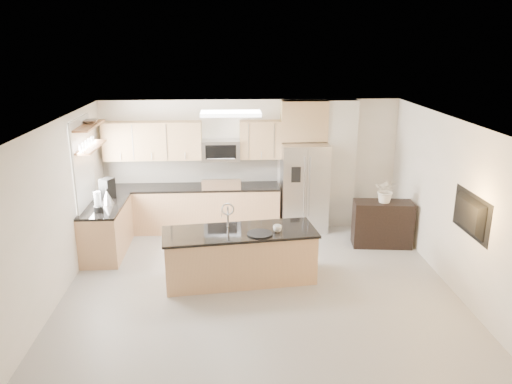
{
  "coord_description": "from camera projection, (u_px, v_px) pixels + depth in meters",
  "views": [
    {
      "loc": [
        -0.44,
        -6.71,
        3.74
      ],
      "look_at": [
        0.0,
        1.3,
        1.28
      ],
      "focal_mm": 35.0,
      "sensor_mm": 36.0,
      "label": 1
    }
  ],
  "objects": [
    {
      "name": "coffee_maker",
      "position": [
        107.0,
        189.0,
        9.2
      ],
      "size": [
        0.28,
        0.3,
        0.37
      ],
      "color": "black",
      "rests_on": "left_counter"
    },
    {
      "name": "shelf_upper",
      "position": [
        88.0,
        126.0,
        8.55
      ],
      "size": [
        0.3,
        1.2,
        0.04
      ],
      "primitive_type": "cube",
      "color": "olive",
      "rests_on": "wall_left"
    },
    {
      "name": "wall_front",
      "position": [
        287.0,
        354.0,
        4.04
      ],
      "size": [
        6.0,
        0.02,
        2.6
      ],
      "primitive_type": "cube",
      "color": "white",
      "rests_on": "floor"
    },
    {
      "name": "platter",
      "position": [
        260.0,
        234.0,
        7.74
      ],
      "size": [
        0.45,
        0.45,
        0.02
      ],
      "primitive_type": "cylinder",
      "rotation": [
        0.0,
        0.0,
        0.13
      ],
      "color": "black",
      "rests_on": "island"
    },
    {
      "name": "credenza",
      "position": [
        382.0,
        224.0,
        9.33
      ],
      "size": [
        1.12,
        0.57,
        0.86
      ],
      "primitive_type": "cube",
      "rotation": [
        0.0,
        0.0,
        -0.11
      ],
      "color": "black",
      "rests_on": "floor"
    },
    {
      "name": "island",
      "position": [
        240.0,
        255.0,
        8.0
      ],
      "size": [
        2.51,
        1.16,
        1.26
      ],
      "rotation": [
        0.0,
        0.0,
        0.12
      ],
      "color": "tan",
      "rests_on": "floor"
    },
    {
      "name": "back_counter",
      "position": [
        191.0,
        207.0,
        10.12
      ],
      "size": [
        3.55,
        0.66,
        1.44
      ],
      "color": "tan",
      "rests_on": "floor"
    },
    {
      "name": "range",
      "position": [
        222.0,
        207.0,
        10.14
      ],
      "size": [
        0.76,
        0.64,
        1.14
      ],
      "color": "black",
      "rests_on": "floor"
    },
    {
      "name": "upper_cabinets",
      "position": [
        185.0,
        140.0,
        9.87
      ],
      "size": [
        3.5,
        0.33,
        0.75
      ],
      "color": "tan",
      "rests_on": "wall_back"
    },
    {
      "name": "shelf_lower",
      "position": [
        90.0,
        147.0,
        8.66
      ],
      "size": [
        0.3,
        1.2,
        0.04
      ],
      "primitive_type": "cube",
      "color": "olive",
      "rests_on": "wall_left"
    },
    {
      "name": "cup",
      "position": [
        277.0,
        228.0,
        7.83
      ],
      "size": [
        0.16,
        0.16,
        0.11
      ],
      "primitive_type": "imported",
      "rotation": [
        0.0,
        0.0,
        -0.21
      ],
      "color": "white",
      "rests_on": "island"
    },
    {
      "name": "wall_right",
      "position": [
        465.0,
        213.0,
        7.3
      ],
      "size": [
        0.02,
        6.5,
        2.6
      ],
      "primitive_type": "cube",
      "color": "white",
      "rests_on": "floor"
    },
    {
      "name": "left_counter",
      "position": [
        107.0,
        229.0,
        9.01
      ],
      "size": [
        0.66,
        1.5,
        0.92
      ],
      "color": "tan",
      "rests_on": "floor"
    },
    {
      "name": "television",
      "position": [
        466.0,
        215.0,
        7.09
      ],
      "size": [
        0.14,
        1.08,
        0.62
      ],
      "primitive_type": "imported",
      "rotation": [
        0.0,
        0.0,
        1.57
      ],
      "color": "black",
      "rests_on": "wall_right"
    },
    {
      "name": "partition_column",
      "position": [
        340.0,
        164.0,
        10.2
      ],
      "size": [
        0.6,
        0.3,
        2.6
      ],
      "primitive_type": "cube",
      "color": "beige",
      "rests_on": "floor"
    },
    {
      "name": "blender",
      "position": [
        98.0,
        203.0,
        8.45
      ],
      "size": [
        0.16,
        0.16,
        0.37
      ],
      "color": "black",
      "rests_on": "left_counter"
    },
    {
      "name": "flower_vase",
      "position": [
        387.0,
        184.0,
        9.08
      ],
      "size": [
        0.77,
        0.72,
        0.7
      ],
      "primitive_type": "imported",
      "rotation": [
        0.0,
        0.0,
        -0.34
      ],
      "color": "white",
      "rests_on": "credenza"
    },
    {
      "name": "ceiling_fixture",
      "position": [
        231.0,
        113.0,
        8.28
      ],
      "size": [
        1.0,
        0.5,
        0.06
      ],
      "primitive_type": "cube",
      "color": "white",
      "rests_on": "ceiling"
    },
    {
      "name": "window",
      "position": [
        83.0,
        165.0,
        8.65
      ],
      "size": [
        0.04,
        1.15,
        1.65
      ],
      "color": "white",
      "rests_on": "wall_left"
    },
    {
      "name": "bowl",
      "position": [
        90.0,
        121.0,
        8.67
      ],
      "size": [
        0.43,
        0.43,
        0.09
      ],
      "primitive_type": "imported",
      "rotation": [
        0.0,
        0.0,
        0.25
      ],
      "color": "#B3B3B5",
      "rests_on": "shelf_upper"
    },
    {
      "name": "floor",
      "position": [
        261.0,
        298.0,
        7.52
      ],
      "size": [
        6.5,
        6.5,
        0.0
      ],
      "primitive_type": "plane",
      "color": "#9D9A95",
      "rests_on": "ground"
    },
    {
      "name": "refrigerator",
      "position": [
        304.0,
        187.0,
        10.06
      ],
      "size": [
        0.92,
        0.78,
        1.78
      ],
      "color": "#B3B3B5",
      "rests_on": "floor"
    },
    {
      "name": "wall_back",
      "position": [
        251.0,
        163.0,
        10.25
      ],
      "size": [
        6.0,
        0.02,
        2.6
      ],
      "primitive_type": "cube",
      "color": "white",
      "rests_on": "floor"
    },
    {
      "name": "kettle",
      "position": [
        107.0,
        197.0,
        8.89
      ],
      "size": [
        0.23,
        0.23,
        0.28
      ],
      "color": "#B3B3B5",
      "rests_on": "left_counter"
    },
    {
      "name": "microwave",
      "position": [
        221.0,
        150.0,
        9.92
      ],
      "size": [
        0.76,
        0.4,
        0.4
      ],
      "color": "#B3B3B5",
      "rests_on": "upper_cabinets"
    },
    {
      "name": "wall_left",
      "position": [
        47.0,
        221.0,
        6.98
      ],
      "size": [
        0.02,
        6.5,
        2.6
      ],
      "primitive_type": "cube",
      "color": "white",
      "rests_on": "floor"
    },
    {
      "name": "ceiling",
      "position": [
        261.0,
        127.0,
        6.76
      ],
      "size": [
        6.0,
        6.5,
        0.02
      ],
      "primitive_type": "cube",
      "color": "silver",
      "rests_on": "wall_back"
    }
  ]
}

